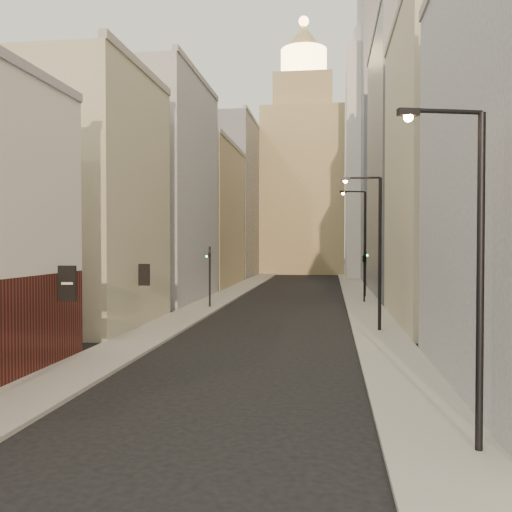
{
  "coord_description": "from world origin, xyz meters",
  "views": [
    {
      "loc": [
        3.67,
        -8.69,
        5.32
      ],
      "look_at": [
        -0.21,
        21.12,
        4.61
      ],
      "focal_mm": 40.0,
      "sensor_mm": 36.0,
      "label": 1
    }
  ],
  "objects_px": {
    "streetlamp_mid": "(376,244)",
    "streetlamp_far": "(362,237)",
    "streetlamp_near": "(472,260)",
    "traffic_light_right": "(364,260)",
    "white_tower": "(373,153)",
    "traffic_light_left": "(210,263)",
    "clock_tower": "(303,172)"
  },
  "relations": [
    {
      "from": "streetlamp_mid",
      "to": "streetlamp_far",
      "type": "bearing_deg",
      "value": 87.95
    },
    {
      "from": "streetlamp_near",
      "to": "streetlamp_mid",
      "type": "bearing_deg",
      "value": 77.27
    },
    {
      "from": "streetlamp_near",
      "to": "traffic_light_right",
      "type": "height_order",
      "value": "streetlamp_near"
    },
    {
      "from": "traffic_light_right",
      "to": "white_tower",
      "type": "bearing_deg",
      "value": -115.79
    },
    {
      "from": "streetlamp_near",
      "to": "traffic_light_left",
      "type": "relative_size",
      "value": 1.71
    },
    {
      "from": "white_tower",
      "to": "streetlamp_far",
      "type": "height_order",
      "value": "white_tower"
    },
    {
      "from": "streetlamp_mid",
      "to": "traffic_light_left",
      "type": "relative_size",
      "value": 1.84
    },
    {
      "from": "clock_tower",
      "to": "traffic_light_left",
      "type": "bearing_deg",
      "value": -95.09
    },
    {
      "from": "traffic_light_left",
      "to": "traffic_light_right",
      "type": "relative_size",
      "value": 1.0
    },
    {
      "from": "white_tower",
      "to": "traffic_light_right",
      "type": "distance_m",
      "value": 39.42
    },
    {
      "from": "streetlamp_near",
      "to": "traffic_light_left",
      "type": "bearing_deg",
      "value": 98.25
    },
    {
      "from": "streetlamp_mid",
      "to": "traffic_light_left",
      "type": "bearing_deg",
      "value": 137.71
    },
    {
      "from": "streetlamp_mid",
      "to": "white_tower",
      "type": "bearing_deg",
      "value": 85.04
    },
    {
      "from": "clock_tower",
      "to": "streetlamp_mid",
      "type": "distance_m",
      "value": 68.03
    },
    {
      "from": "streetlamp_mid",
      "to": "traffic_light_right",
      "type": "xyz_separation_m",
      "value": [
        0.29,
        16.12,
        -1.49
      ]
    },
    {
      "from": "streetlamp_mid",
      "to": "streetlamp_far",
      "type": "height_order",
      "value": "streetlamp_far"
    },
    {
      "from": "clock_tower",
      "to": "streetlamp_far",
      "type": "relative_size",
      "value": 4.38
    },
    {
      "from": "clock_tower",
      "to": "white_tower",
      "type": "height_order",
      "value": "clock_tower"
    },
    {
      "from": "traffic_light_right",
      "to": "streetlamp_near",
      "type": "bearing_deg",
      "value": 70.29
    },
    {
      "from": "streetlamp_far",
      "to": "traffic_light_left",
      "type": "xyz_separation_m",
      "value": [
        -12.7,
        -10.46,
        -2.2
      ]
    },
    {
      "from": "white_tower",
      "to": "streetlamp_far",
      "type": "xyz_separation_m",
      "value": [
        -3.26,
        -31.22,
        -12.75
      ]
    },
    {
      "from": "streetlamp_mid",
      "to": "traffic_light_right",
      "type": "distance_m",
      "value": 16.19
    },
    {
      "from": "white_tower",
      "to": "streetlamp_mid",
      "type": "distance_m",
      "value": 54.29
    },
    {
      "from": "traffic_light_right",
      "to": "traffic_light_left",
      "type": "bearing_deg",
      "value": 2.34
    },
    {
      "from": "streetlamp_far",
      "to": "streetlamp_near",
      "type": "bearing_deg",
      "value": -110.94
    },
    {
      "from": "clock_tower",
      "to": "traffic_light_left",
      "type": "xyz_separation_m",
      "value": [
        -4.96,
        -55.68,
        -13.98
      ]
    },
    {
      "from": "streetlamp_mid",
      "to": "traffic_light_left",
      "type": "height_order",
      "value": "streetlamp_mid"
    },
    {
      "from": "streetlamp_mid",
      "to": "traffic_light_right",
      "type": "bearing_deg",
      "value": 87.97
    },
    {
      "from": "streetlamp_far",
      "to": "traffic_light_left",
      "type": "distance_m",
      "value": 16.6
    },
    {
      "from": "streetlamp_near",
      "to": "streetlamp_mid",
      "type": "height_order",
      "value": "streetlamp_mid"
    },
    {
      "from": "traffic_light_left",
      "to": "traffic_light_right",
      "type": "xyz_separation_m",
      "value": [
        12.6,
        5.31,
        0.11
      ]
    },
    {
      "from": "streetlamp_mid",
      "to": "streetlamp_far",
      "type": "xyz_separation_m",
      "value": [
        0.4,
        21.27,
        0.6
      ]
    }
  ]
}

